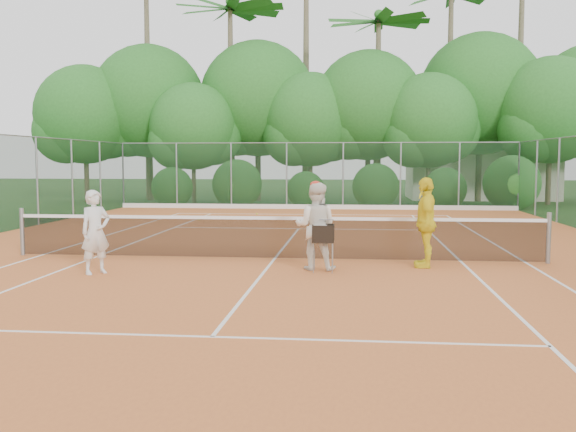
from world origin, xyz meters
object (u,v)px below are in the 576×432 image
(player_yellow, at_px, (426,222))
(ball_hopper, at_px, (323,234))
(player_white, at_px, (96,232))
(player_center_grp, at_px, (315,226))

(player_yellow, relative_size, ball_hopper, 1.98)
(player_white, xyz_separation_m, ball_hopper, (4.41, 0.68, -0.07))
(ball_hopper, bearing_deg, player_center_grp, 148.61)
(player_white, height_order, player_center_grp, player_center_grp)
(player_white, xyz_separation_m, player_yellow, (6.49, 1.46, 0.11))
(player_yellow, bearing_deg, player_white, -73.95)
(player_center_grp, distance_m, player_yellow, 2.31)
(player_white, distance_m, player_yellow, 6.65)
(player_center_grp, height_order, ball_hopper, player_center_grp)
(player_yellow, bearing_deg, player_center_grp, -73.16)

